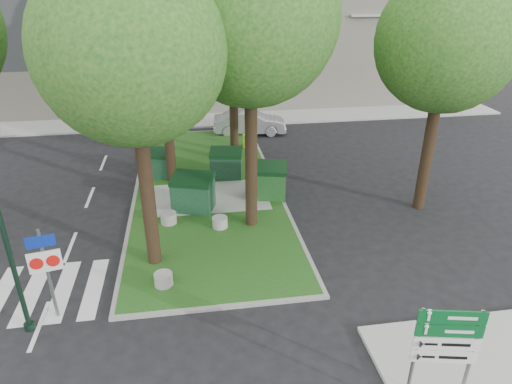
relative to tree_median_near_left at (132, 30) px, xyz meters
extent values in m
plane|color=black|center=(1.41, -2.56, -7.32)|extent=(120.00, 120.00, 0.00)
cube|color=#214915|center=(1.91, 5.44, -7.26)|extent=(6.00, 16.00, 0.12)
cube|color=gray|center=(1.91, 5.44, -7.27)|extent=(6.30, 16.30, 0.10)
cube|color=#999993|center=(7.91, -6.06, -7.26)|extent=(5.00, 4.00, 0.12)
cube|color=#999993|center=(1.41, 15.94, -7.26)|extent=(42.00, 3.00, 0.12)
cube|color=silver|center=(-2.34, -1.06, -7.31)|extent=(5.00, 3.00, 0.01)
cylinder|color=black|center=(-0.09, -0.06, -4.24)|extent=(0.44, 0.44, 6.16)
sphere|color=#164A13|center=(-0.09, -0.06, -0.50)|extent=(5.20, 5.20, 5.20)
cylinder|color=black|center=(3.41, 1.94, -3.96)|extent=(0.44, 0.44, 6.72)
sphere|color=#164A13|center=(3.41, 1.94, 0.12)|extent=(5.60, 5.60, 5.60)
cylinder|color=black|center=(0.41, 6.44, -4.38)|extent=(0.44, 0.44, 5.88)
sphere|color=#164A13|center=(0.41, 6.44, -0.81)|extent=(4.80, 4.80, 4.80)
cylinder|color=black|center=(3.61, 9.44, -3.82)|extent=(0.44, 0.44, 7.00)
cylinder|color=black|center=(10.41, 2.44, -4.38)|extent=(0.44, 0.44, 5.88)
sphere|color=#164A13|center=(10.41, 2.44, -0.81)|extent=(5.00, 5.00, 5.00)
cube|color=#0D331D|center=(-0.30, 7.13, -6.67)|extent=(1.56, 1.29, 1.05)
cube|color=black|center=(-0.30, 7.13, -6.06)|extent=(1.63, 1.36, 0.30)
cube|color=#103820|center=(1.30, 3.44, -6.59)|extent=(1.80, 1.48, 1.22)
cube|color=black|center=(1.30, 3.44, -5.88)|extent=(1.87, 1.56, 0.35)
cube|color=#0E311C|center=(2.90, 6.49, -6.64)|extent=(1.54, 1.17, 1.11)
cube|color=black|center=(2.90, 6.49, -6.00)|extent=(1.60, 1.25, 0.32)
cube|color=#144316|center=(4.41, 4.14, -6.59)|extent=(1.74, 1.36, 1.21)
cube|color=black|center=(4.41, 4.14, -5.89)|extent=(1.80, 1.45, 0.35)
cylinder|color=gray|center=(0.23, -1.40, -7.00)|extent=(0.56, 0.56, 0.40)
cylinder|color=gray|center=(2.21, 1.84, -6.99)|extent=(0.57, 0.57, 0.40)
cylinder|color=gray|center=(0.32, 2.44, -6.98)|extent=(0.60, 0.60, 0.43)
cylinder|color=#D7ED1B|center=(4.37, 10.33, -6.85)|extent=(0.40, 0.40, 0.69)
cylinder|color=black|center=(-3.30, -2.65, -5.01)|extent=(0.13, 0.13, 4.62)
cylinder|color=black|center=(-3.30, -2.65, -7.22)|extent=(0.28, 0.28, 0.18)
cylinder|color=slate|center=(-2.68, -2.23, -5.92)|extent=(0.11, 0.11, 2.79)
cube|color=navy|center=(-2.68, -2.23, -4.86)|extent=(0.72, 0.19, 0.33)
cube|color=white|center=(-2.68, -2.23, -5.48)|extent=(0.83, 0.21, 0.61)
cylinder|color=red|center=(-2.88, -2.23, -5.48)|extent=(0.33, 0.10, 0.33)
cylinder|color=red|center=(-2.48, -2.23, -5.48)|extent=(0.33, 0.10, 0.33)
cylinder|color=slate|center=(5.56, -6.58, -5.86)|extent=(0.10, 0.10, 2.67)
cylinder|color=slate|center=(6.67, -6.81, -5.86)|extent=(0.10, 0.10, 2.67)
cube|color=#0A5122|center=(6.11, -6.70, -4.68)|extent=(1.32, 0.31, 0.31)
cube|color=#0A5122|center=(6.11, -6.70, -5.02)|extent=(1.32, 0.31, 0.31)
cube|color=white|center=(6.11, -6.70, -5.36)|extent=(1.32, 0.31, 0.31)
cube|color=white|center=(6.11, -6.70, -5.70)|extent=(1.32, 0.31, 0.31)
imported|color=silver|center=(-3.65, 16.88, -6.63)|extent=(4.03, 1.64, 1.37)
imported|color=#929499|center=(4.91, 12.95, -6.62)|extent=(4.38, 1.92, 1.40)
camera|label=1|loc=(1.27, -12.97, 1.34)|focal=32.00mm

